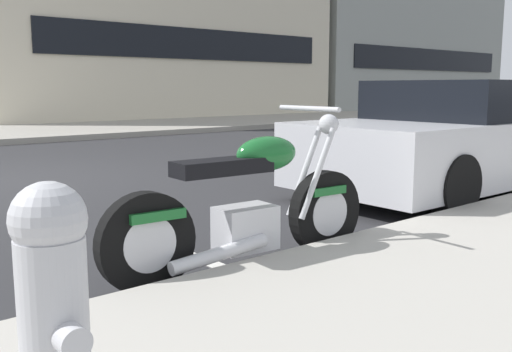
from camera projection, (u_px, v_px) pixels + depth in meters
The scene contains 7 objects.
ground_plane at pixel (3, 182), 7.60m from camera, with size 260.00×260.00×0.00m, color #28282B.
sidewalk_far_curb at pixel (281, 120), 20.92m from camera, with size 120.00×5.00×0.14m, color gray.
parking_stall_stripe at pixel (190, 255), 4.30m from camera, with size 0.12×2.20×0.01m, color silver.
parked_motorcycle at pixel (249, 209), 3.90m from camera, with size 2.10×0.62×1.11m.
parked_car_behind_motorcycle at pixel (464, 138), 7.05m from camera, with size 4.58×1.97×1.32m.
fire_hydrant at pixel (53, 301), 1.82m from camera, with size 0.24×0.36×0.82m.
townhouse_mid_block at pixel (355, 5), 34.17m from camera, with size 15.17×10.83×12.15m.
Camera 1 is at (-2.33, -7.87, 1.25)m, focal length 40.41 mm.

